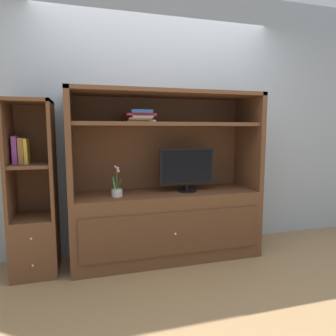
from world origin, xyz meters
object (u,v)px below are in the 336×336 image
potted_plant (117,191)px  bookshelf_tall (35,215)px  tv_monitor (187,168)px  upright_book_row (21,151)px  magazine_stack (140,116)px  media_console (166,207)px

potted_plant → bookshelf_tall: (-0.74, 0.09, -0.20)m
tv_monitor → potted_plant: 0.74m
tv_monitor → upright_book_row: (-1.54, 0.04, 0.21)m
bookshelf_tall → upright_book_row: (-0.08, -0.01, 0.59)m
upright_book_row → tv_monitor: bearing=-1.4°
magazine_stack → media_console: bearing=0.3°
media_console → bookshelf_tall: size_ratio=1.21×
bookshelf_tall → upright_book_row: bearing=-172.6°
potted_plant → upright_book_row: 0.91m
potted_plant → tv_monitor: bearing=3.4°
tv_monitor → potted_plant: bearing=-176.6°
media_console → potted_plant: bearing=-170.4°
potted_plant → bookshelf_tall: size_ratio=0.19×
upright_book_row → media_console: bearing=0.3°
magazine_stack → upright_book_row: magazine_stack is taller
potted_plant → magazine_stack: (0.24, 0.08, 0.70)m
magazine_stack → bookshelf_tall: bearing=179.7°
bookshelf_tall → potted_plant: bearing=-6.9°
upright_book_row → bookshelf_tall: bearing=7.4°
tv_monitor → magazine_stack: 0.70m
media_console → upright_book_row: bearing=-179.7°
potted_plant → magazine_stack: size_ratio=0.86×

